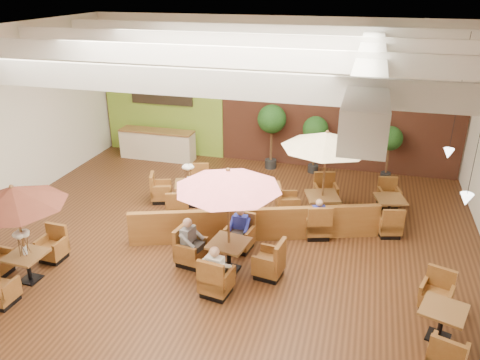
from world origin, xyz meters
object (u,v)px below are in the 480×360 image
(diner_0, at_px, (216,266))
(diner_2, at_px, (190,238))
(diner_3, at_px, (318,213))
(table_2, at_px, (323,157))
(table_4, at_px, (441,324))
(diner_1, at_px, (240,225))
(diner_4, at_px, (318,213))
(service_counter, at_px, (158,145))
(table_0, at_px, (15,213))
(table_3, at_px, (189,193))
(topiary_0, at_px, (272,122))
(topiary_1, at_px, (315,131))
(table_1, at_px, (228,203))
(topiary_2, at_px, (390,140))
(table_5, at_px, (389,210))
(booth_divider, at_px, (256,225))

(diner_0, height_order, diner_2, diner_2)
(diner_3, bearing_deg, table_2, 74.19)
(table_4, relative_size, diner_0, 3.20)
(diner_1, relative_size, diner_4, 1.07)
(service_counter, bearing_deg, diner_0, -57.20)
(table_0, height_order, diner_4, table_0)
(service_counter, distance_m, table_2, 7.84)
(table_2, height_order, table_3, table_2)
(diner_4, bearing_deg, table_4, -73.45)
(topiary_0, height_order, topiary_1, topiary_0)
(table_3, height_order, table_4, table_3)
(table_1, bearing_deg, topiary_1, 88.74)
(service_counter, xyz_separation_m, table_1, (5.02, -6.78, 1.28))
(table_4, bearing_deg, service_counter, 159.21)
(service_counter, distance_m, topiary_2, 8.87)
(table_2, bearing_deg, diner_4, -103.58)
(table_1, distance_m, diner_2, 1.49)
(diner_0, bearing_deg, topiary_0, 103.25)
(table_4, xyz_separation_m, topiary_2, (-0.97, 8.16, 1.13))
(table_5, distance_m, diner_2, 6.17)
(table_4, relative_size, diner_4, 3.67)
(table_3, bearing_deg, table_0, -135.30)
(diner_2, bearing_deg, table_0, -53.43)
(diner_2, bearing_deg, diner_0, 56.10)
(table_2, xyz_separation_m, diner_4, (0.07, -1.03, -1.29))
(table_4, distance_m, diner_3, 4.47)
(topiary_0, xyz_separation_m, diner_0, (0.43, -7.99, -1.07))
(table_5, relative_size, topiary_0, 1.06)
(service_counter, bearing_deg, booth_divider, -44.30)
(table_3, distance_m, table_4, 8.27)
(booth_divider, height_order, diner_3, diner_3)
(service_counter, height_order, diner_1, diner_1)
(table_1, distance_m, diner_4, 3.15)
(topiary_0, bearing_deg, table_1, -86.47)
(table_0, height_order, diner_1, table_0)
(table_5, distance_m, diner_4, 2.51)
(topiary_2, bearing_deg, table_5, -89.12)
(table_1, height_order, table_3, table_1)
(topiary_2, bearing_deg, diner_2, -124.57)
(table_2, height_order, diner_0, table_2)
(service_counter, distance_m, table_1, 8.54)
(table_3, height_order, diner_0, table_3)
(table_5, xyz_separation_m, diner_3, (-1.94, -1.55, 0.38))
(diner_1, bearing_deg, diner_0, 91.95)
(service_counter, bearing_deg, topiary_0, 2.50)
(diner_2, bearing_deg, table_5, 138.95)
(topiary_1, bearing_deg, table_0, -123.51)
(table_2, distance_m, table_3, 4.40)
(table_0, distance_m, table_2, 8.09)
(table_4, xyz_separation_m, diner_3, (-2.87, 3.41, 0.38))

